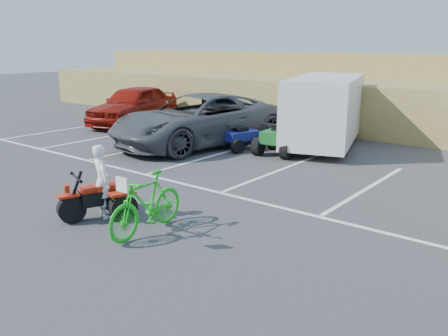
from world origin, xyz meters
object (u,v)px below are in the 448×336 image
Objects in this scene: quad_atv_blue at (241,149)px; quad_atv_green at (280,154)px; rider at (102,181)px; green_dirt_bike at (147,204)px; cargo_trailer at (325,109)px; grey_pickup at (198,120)px; red_trike_atv at (98,218)px; red_car at (134,105)px.

quad_atv_green is (1.43, 0.25, 0.00)m from quad_atv_blue.
rider reaches higher than green_dirt_bike.
green_dirt_bike is at bearing -101.41° from cargo_trailer.
grey_pickup is 4.87× the size of quad_atv_blue.
cargo_trailer is at bearing 44.28° from grey_pickup.
rider is at bearing -60.39° from quad_atv_blue.
quad_atv_green is (-0.17, 7.51, 0.00)m from red_trike_atv.
red_car is 7.16m from quad_atv_blue.
green_dirt_bike is 7.78m from quad_atv_blue.
rider is at bearing -94.14° from quad_atv_green.
cargo_trailer is (-1.02, 9.40, 0.73)m from green_dirt_bike.
cargo_trailer is (0.41, 9.51, 1.33)m from red_trike_atv.
green_dirt_bike is at bearing -55.01° from red_car.
red_trike_atv is 0.29× the size of red_car.
green_dirt_bike is 1.16× the size of quad_atv_green.
red_car reaches higher than quad_atv_blue.
red_car is 0.91× the size of cargo_trailer.
red_trike_atv is at bearing 90.00° from rider.
cargo_trailer reaches higher than green_dirt_bike.
cargo_trailer is at bearing 68.01° from quad_atv_green.
red_trike_atv reaches higher than quad_atv_blue.
red_car is at bearing -23.84° from rider.
grey_pickup is 1.94m from quad_atv_blue.
cargo_trailer reaches higher than quad_atv_green.
grey_pickup reaches higher than quad_atv_green.
green_dirt_bike is 8.30m from grey_pickup.
green_dirt_bike reaches higher than quad_atv_blue.
quad_atv_blue is at bearing 20.18° from grey_pickup.
grey_pickup reaches higher than red_trike_atv.
rider is 0.24× the size of grey_pickup.
quad_atv_green is at bearing -21.92° from red_car.
quad_atv_blue is 1.45m from quad_atv_green.
red_car is (-8.64, 8.41, 0.10)m from rider.
grey_pickup is at bearing -162.67° from cargo_trailer.
grey_pickup is (-3.33, 6.79, 0.13)m from rider.
red_trike_atv is 1.12× the size of quad_atv_blue.
quad_atv_blue is (-2.01, -2.25, -1.33)m from cargo_trailer.
cargo_trailer reaches higher than quad_atv_blue.
quad_atv_green is (-0.22, 7.37, -0.78)m from rider.
cargo_trailer is 3.29m from quad_atv_blue.
red_car is 3.03× the size of quad_atv_green.
green_dirt_bike reaches higher than red_trike_atv.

